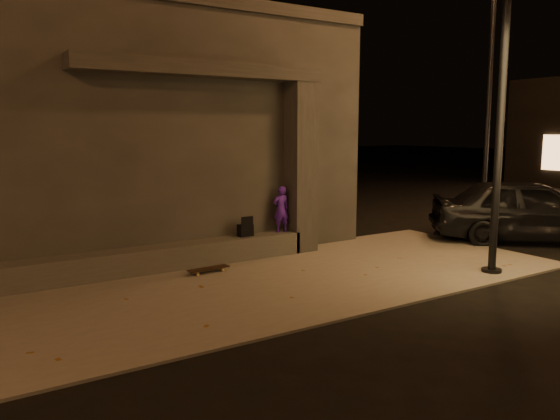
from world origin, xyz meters
TOP-DOWN VIEW (x-y plane):
  - ground at (0.00, 0.00)m, footprint 120.00×120.00m
  - sidewalk at (0.00, 2.00)m, footprint 11.00×4.40m
  - building at (-1.00, 6.49)m, footprint 9.00×5.10m
  - ledge at (-1.50, 3.75)m, footprint 6.00×0.55m
  - column at (1.70, 3.75)m, footprint 0.55×0.55m
  - canopy at (-0.50, 3.80)m, footprint 5.00×0.70m
  - skateboarder at (1.20, 3.75)m, footprint 0.37×0.26m
  - backpack at (0.33, 3.75)m, footprint 0.30×0.19m
  - skateboard at (-0.82, 3.07)m, footprint 0.81×0.25m
  - street_lamp_0 at (3.64, 0.30)m, footprint 0.36×0.36m
  - street_lamp_2 at (8.66, 4.35)m, footprint 0.36×0.36m
  - car_a at (6.88, 1.72)m, footprint 4.59×4.25m

SIDE VIEW (x-z plane):
  - ground at x=0.00m, z-range 0.00..0.00m
  - sidewalk at x=0.00m, z-range 0.00..0.04m
  - skateboard at x=-0.82m, z-range 0.07..0.16m
  - ledge at x=-1.50m, z-range 0.04..0.49m
  - backpack at x=0.33m, z-range 0.42..0.84m
  - car_a at x=6.88m, z-range 0.00..1.52m
  - skateboarder at x=1.20m, z-range 0.49..1.47m
  - column at x=1.70m, z-range 0.04..3.64m
  - building at x=-1.00m, z-range -0.01..5.22m
  - canopy at x=-0.50m, z-range 3.64..3.92m
  - street_lamp_2 at x=8.66m, z-range 0.49..7.80m
  - street_lamp_0 at x=3.64m, z-range 0.50..8.42m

